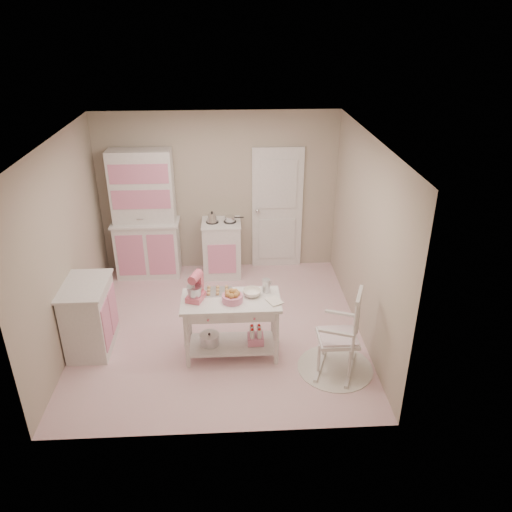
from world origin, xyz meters
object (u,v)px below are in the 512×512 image
Objects in this scene: stove at (222,248)px; work_table at (232,327)px; hutch at (145,215)px; stand_mixer at (195,287)px; bread_basket at (232,298)px; rocking_chair at (338,331)px; base_cabinet at (89,316)px.

stove reaches higher than work_table.
work_table is (0.13, -2.17, -0.06)m from stove.
hutch is 2.39m from stand_mixer.
stand_mixer is (-0.29, -2.15, 0.51)m from stove.
bread_basket is (0.15, -2.22, 0.39)m from stove.
rocking_chair is at bearing -16.39° from work_table.
hutch reaches higher than stand_mixer.
rocking_chair is at bearing -61.48° from stove.
hutch is 2.11m from base_cabinet.
base_cabinet is 0.77× the size of work_table.
base_cabinet is at bearing -103.17° from hutch.
rocking_chair is 3.24× the size of stand_mixer.
stove is 2.18m from work_table.
base_cabinet reaches higher than work_table.
hutch is at bearing 155.41° from rocking_chair.
base_cabinet is (-0.46, -1.98, -0.58)m from hutch.
work_table is 0.45m from bread_basket.
stove is 2.23m from stand_mixer.
hutch is at bearing 120.85° from work_table.
stove is 1.00× the size of base_cabinet.
hutch is at bearing 177.61° from stove.
rocking_chair is 4.40× the size of bread_basket.
bread_basket is (1.35, -2.27, -0.19)m from hutch.
rocking_chair is (2.58, -2.59, -0.49)m from hutch.
work_table is 3.53× the size of stand_mixer.
stove is (1.20, -0.05, -0.58)m from hutch.
work_table is 4.80× the size of bread_basket.
rocking_chair reaches higher than stove.
rocking_chair is at bearing -11.42° from base_cabinet.
stand_mixer is at bearing -9.37° from base_cabinet.
work_table is (1.33, -2.22, -0.64)m from hutch.
hutch reaches higher than stove.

